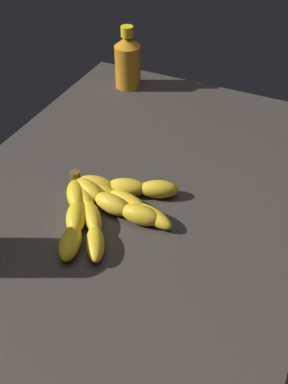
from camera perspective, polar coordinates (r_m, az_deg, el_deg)
The scene contains 3 objects.
ground_plane at distance 89.67cm, azimuth -1.59°, elevation -2.33°, with size 99.28×67.51×4.48cm, color #38332D.
banana_bunch at distance 85.53cm, azimuth -4.65°, elevation -1.49°, with size 25.88×23.18×3.56cm.
honey_bottle at distance 122.52cm, azimuth -1.97°, elevation 15.49°, with size 6.53×6.53×15.54cm.
Camera 1 is at (58.31, 30.12, 58.86)cm, focal length 44.35 mm.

